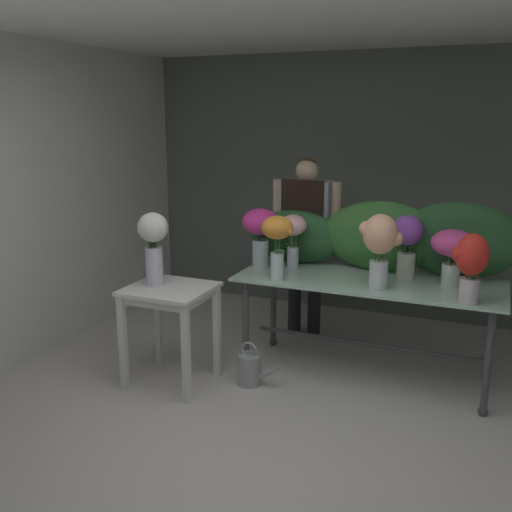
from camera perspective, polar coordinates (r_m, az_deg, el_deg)
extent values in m
plane|color=beige|center=(4.75, 6.41, -11.38)|extent=(7.48, 7.48, 0.00)
cube|color=slate|center=(6.00, 11.43, 6.76)|extent=(4.85, 0.12, 2.62)
cube|color=silver|center=(5.53, -18.15, 5.78)|extent=(0.12, 3.52, 2.62)
cube|color=silver|center=(4.35, 7.42, 22.45)|extent=(4.97, 3.52, 0.12)
cube|color=#A7D2BA|center=(4.49, 11.01, -2.37)|extent=(1.98, 0.81, 0.02)
cylinder|color=#4C4C51|center=(4.59, -1.02, -6.94)|extent=(0.05, 0.05, 0.77)
sphere|color=#4C4C51|center=(4.73, -1.00, -10.99)|extent=(0.07, 0.07, 0.07)
cylinder|color=#4C4C51|center=(4.25, 21.84, -9.75)|extent=(0.05, 0.05, 0.77)
sphere|color=#4C4C51|center=(4.40, 21.41, -14.03)|extent=(0.07, 0.07, 0.07)
cylinder|color=#4C4C51|center=(5.12, 1.74, -4.73)|extent=(0.05, 0.05, 0.77)
sphere|color=#4C4C51|center=(5.25, 1.71, -8.42)|extent=(0.07, 0.07, 0.07)
cylinder|color=#4C4C51|center=(4.82, 22.04, -6.99)|extent=(0.05, 0.05, 0.77)
sphere|color=#4C4C51|center=(4.95, 21.66, -10.86)|extent=(0.07, 0.07, 0.07)
cylinder|color=#4C4C51|center=(4.65, 10.72, -8.44)|extent=(1.78, 0.03, 0.03)
cube|color=white|center=(4.36, -8.51, -3.22)|extent=(0.61, 0.57, 0.03)
cube|color=white|center=(4.38, -8.48, -3.78)|extent=(0.55, 0.51, 0.06)
cube|color=white|center=(4.44, -12.95, -8.34)|extent=(0.05, 0.05, 0.73)
cube|color=white|center=(4.17, -6.89, -9.57)|extent=(0.05, 0.05, 0.73)
cube|color=white|center=(4.81, -9.57, -6.41)|extent=(0.05, 0.05, 0.73)
cube|color=white|center=(4.56, -3.85, -7.38)|extent=(0.05, 0.05, 0.73)
cylinder|color=#232328|center=(5.45, 3.82, -3.21)|extent=(0.12, 0.12, 0.84)
cylinder|color=#232328|center=(5.40, 5.78, -3.43)|extent=(0.12, 0.12, 0.84)
cube|color=#B2BCC6|center=(5.26, 4.95, 4.18)|extent=(0.46, 0.22, 0.59)
cube|color=black|center=(5.16, 4.54, 3.55)|extent=(0.39, 0.02, 0.71)
cylinder|color=beige|center=(5.34, 2.16, 4.61)|extent=(0.09, 0.09, 0.55)
cylinder|color=beige|center=(5.18, 7.84, 4.19)|extent=(0.09, 0.09, 0.55)
sphere|color=beige|center=(5.21, 5.04, 8.37)|extent=(0.20, 0.20, 0.20)
ellipsoid|color=brown|center=(5.22, 5.12, 9.10)|extent=(0.15, 0.15, 0.09)
ellipsoid|color=#28562D|center=(4.88, 3.86, 1.93)|extent=(0.84, 0.26, 0.44)
ellipsoid|color=#387033|center=(4.69, 12.25, 1.90)|extent=(0.95, 0.27, 0.56)
ellipsoid|color=#28562D|center=(4.62, 19.29, 1.44)|extent=(0.94, 0.23, 0.59)
cylinder|color=silver|center=(4.23, 11.93, -1.81)|extent=(0.13, 0.13, 0.21)
cylinder|color=#9EBCB2|center=(4.24, 11.90, -2.56)|extent=(0.12, 0.12, 0.09)
cylinder|color=#387033|center=(4.22, 12.40, -1.06)|extent=(0.01, 0.01, 0.30)
cylinder|color=#387033|center=(4.23, 12.05, -0.98)|extent=(0.01, 0.01, 0.30)
cylinder|color=#387033|center=(4.22, 11.61, -1.00)|extent=(0.01, 0.01, 0.30)
cylinder|color=#387033|center=(4.20, 11.92, -1.10)|extent=(0.01, 0.01, 0.30)
ellipsoid|color=#F4B78E|center=(4.16, 12.13, 2.11)|extent=(0.24, 0.24, 0.29)
sphere|color=#F4B78E|center=(4.17, 10.80, 2.70)|extent=(0.10, 0.10, 0.10)
sphere|color=#F4B78E|center=(4.17, 13.56, 1.67)|extent=(0.11, 0.11, 0.11)
cylinder|color=silver|center=(4.44, 18.56, -1.77)|extent=(0.13, 0.13, 0.17)
cylinder|color=#9EBCB2|center=(4.45, 18.51, -2.34)|extent=(0.12, 0.12, 0.07)
cylinder|color=#387033|center=(4.42, 18.95, -1.14)|extent=(0.01, 0.01, 0.25)
cylinder|color=#387033|center=(4.44, 18.45, -1.04)|extent=(0.01, 0.01, 0.25)
cylinder|color=#387033|center=(4.40, 18.40, -1.19)|extent=(0.01, 0.01, 0.25)
ellipsoid|color=#E54C9E|center=(4.38, 18.79, 1.21)|extent=(0.31, 0.31, 0.19)
sphere|color=#E54C9E|center=(4.37, 17.41, 1.48)|extent=(0.09, 0.09, 0.09)
ellipsoid|color=#28562D|center=(4.43, 19.10, -0.44)|extent=(0.11, 0.08, 0.03)
cylinder|color=silver|center=(4.36, 2.08, -1.01)|extent=(0.10, 0.10, 0.21)
cylinder|color=#9EBCB2|center=(4.38, 2.07, -1.75)|extent=(0.09, 0.09, 0.09)
cylinder|color=#2D6028|center=(4.34, 2.27, -0.08)|extent=(0.01, 0.01, 0.34)
cylinder|color=#2D6028|center=(4.36, 2.04, 0.01)|extent=(0.01, 0.01, 0.34)
cylinder|color=#2D6028|center=(4.34, 1.91, -0.08)|extent=(0.01, 0.01, 0.34)
ellipsoid|color=orange|center=(4.30, 2.12, 2.82)|extent=(0.24, 0.24, 0.17)
sphere|color=orange|center=(4.34, 1.08, 2.87)|extent=(0.06, 0.06, 0.06)
sphere|color=orange|center=(4.25, 3.27, 2.42)|extent=(0.06, 0.06, 0.06)
ellipsoid|color=#2D6028|center=(4.30, 2.31, 0.50)|extent=(0.11, 0.07, 0.03)
cylinder|color=silver|center=(4.69, 3.64, -0.18)|extent=(0.09, 0.09, 0.18)
cylinder|color=#9EBCB2|center=(4.70, 3.63, -0.77)|extent=(0.09, 0.09, 0.07)
cylinder|color=#477F3D|center=(4.67, 3.93, 0.62)|extent=(0.01, 0.01, 0.30)
cylinder|color=#477F3D|center=(4.69, 3.67, 0.69)|extent=(0.01, 0.01, 0.30)
cylinder|color=#477F3D|center=(4.68, 3.37, 0.67)|extent=(0.01, 0.01, 0.30)
cylinder|color=#477F3D|center=(4.66, 3.56, 0.59)|extent=(0.01, 0.01, 0.30)
ellipsoid|color=#EFB2BC|center=(4.63, 3.69, 3.04)|extent=(0.21, 0.21, 0.17)
sphere|color=#EFB2BC|center=(4.59, 4.39, 2.84)|extent=(0.08, 0.08, 0.08)
ellipsoid|color=#2D6028|center=(4.70, 3.49, 1.23)|extent=(0.11, 0.07, 0.03)
cylinder|color=silver|center=(4.53, 14.50, -0.94)|extent=(0.14, 0.14, 0.20)
cylinder|color=#9EBCB2|center=(4.55, 14.46, -1.63)|extent=(0.13, 0.13, 0.08)
cylinder|color=#387033|center=(4.52, 14.88, -0.27)|extent=(0.01, 0.01, 0.30)
cylinder|color=#387033|center=(4.54, 14.44, -0.16)|extent=(0.01, 0.01, 0.30)
cylinder|color=#387033|center=(4.50, 14.37, -0.28)|extent=(0.01, 0.01, 0.30)
ellipsoid|color=purple|center=(4.47, 14.71, 2.46)|extent=(0.22, 0.22, 0.23)
sphere|color=purple|center=(4.49, 13.54, 2.70)|extent=(0.11, 0.11, 0.11)
ellipsoid|color=#387033|center=(4.53, 14.37, 0.63)|extent=(0.08, 0.11, 0.03)
cylinder|color=silver|center=(4.08, 20.19, -3.21)|extent=(0.13, 0.13, 0.17)
cylinder|color=#9EBCB2|center=(4.09, 20.14, -3.86)|extent=(0.12, 0.12, 0.07)
cylinder|color=#387033|center=(4.06, 20.60, -2.70)|extent=(0.01, 0.01, 0.24)
cylinder|color=#387033|center=(4.09, 20.22, -2.55)|extent=(0.01, 0.01, 0.24)
cylinder|color=#387033|center=(4.06, 19.94, -2.63)|extent=(0.01, 0.01, 0.24)
cylinder|color=#387033|center=(4.03, 20.25, -2.78)|extent=(0.01, 0.01, 0.24)
ellipsoid|color=red|center=(4.02, 20.48, 0.12)|extent=(0.21, 0.21, 0.28)
sphere|color=red|center=(3.99, 19.32, 0.17)|extent=(0.10, 0.10, 0.10)
ellipsoid|color=#477F3D|center=(4.06, 20.61, -1.76)|extent=(0.10, 0.09, 0.03)
cylinder|color=silver|center=(4.71, 0.43, 0.23)|extent=(0.13, 0.13, 0.23)
cylinder|color=#9EBCB2|center=(4.73, 0.43, -0.53)|extent=(0.12, 0.12, 0.10)
cylinder|color=#387033|center=(4.68, 0.74, 0.74)|extent=(0.01, 0.01, 0.30)
cylinder|color=#387033|center=(4.73, 0.51, 0.88)|extent=(0.01, 0.01, 0.30)
cylinder|color=#387033|center=(4.71, 0.18, 0.83)|extent=(0.01, 0.01, 0.30)
cylinder|color=#387033|center=(4.68, 0.30, 0.74)|extent=(0.01, 0.01, 0.30)
ellipsoid|color=#D1338E|center=(4.66, 0.44, 3.39)|extent=(0.30, 0.30, 0.21)
sphere|color=#D1338E|center=(4.60, 1.83, 3.32)|extent=(0.11, 0.11, 0.11)
ellipsoid|color=#2D6028|center=(4.66, 0.65, 1.77)|extent=(0.07, 0.11, 0.03)
cylinder|color=silver|center=(4.38, -9.95, -1.02)|extent=(0.13, 0.13, 0.29)
cylinder|color=#9EBCB2|center=(4.40, -9.91, -2.04)|extent=(0.12, 0.12, 0.12)
cylinder|color=#2D6028|center=(4.36, -9.76, -0.43)|extent=(0.01, 0.01, 0.37)
cylinder|color=#2D6028|center=(4.39, -9.99, -0.35)|extent=(0.01, 0.01, 0.37)
cylinder|color=#2D6028|center=(4.36, -10.37, -0.45)|extent=(0.01, 0.01, 0.37)
ellipsoid|color=white|center=(4.32, -10.11, 2.80)|extent=(0.22, 0.22, 0.22)
sphere|color=white|center=(4.27, -9.39, 2.62)|extent=(0.08, 0.08, 0.08)
ellipsoid|color=#2D6028|center=(4.38, -10.22, 1.20)|extent=(0.11, 0.07, 0.03)
cylinder|color=#999EA3|center=(4.50, -0.67, -11.08)|extent=(0.18, 0.18, 0.24)
cylinder|color=#999EA3|center=(4.43, 1.38, -11.30)|extent=(0.18, 0.04, 0.14)
torus|color=#999EA3|center=(4.43, -0.68, -9.20)|extent=(0.13, 0.02, 0.13)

